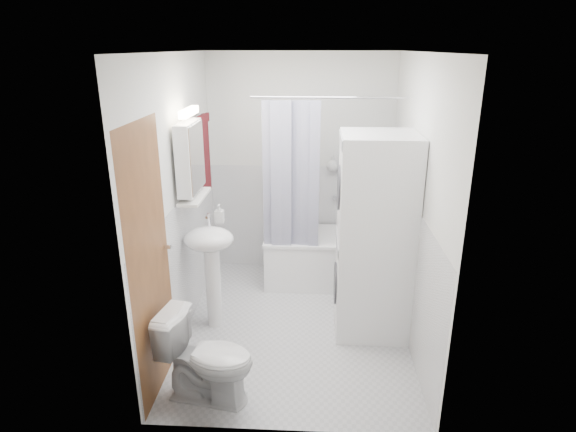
# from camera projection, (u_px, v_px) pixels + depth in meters

# --- Properties ---
(floor) EXTENTS (2.60, 2.60, 0.00)m
(floor) POSITION_uv_depth(u_px,v_px,m) (295.00, 325.00, 4.46)
(floor) COLOR silver
(floor) RESTS_ON ground
(room_walls) EXTENTS (2.60, 2.60, 2.60)m
(room_walls) POSITION_uv_depth(u_px,v_px,m) (296.00, 169.00, 3.96)
(room_walls) COLOR silver
(room_walls) RESTS_ON ground
(wainscot) EXTENTS (1.98, 2.58, 2.58)m
(wainscot) POSITION_uv_depth(u_px,v_px,m) (297.00, 253.00, 4.53)
(wainscot) COLOR white
(wainscot) RESTS_ON ground
(door) EXTENTS (0.05, 2.00, 2.00)m
(door) POSITION_uv_depth(u_px,v_px,m) (168.00, 247.00, 3.66)
(door) COLOR brown
(door) RESTS_ON ground
(bathtub) EXTENTS (1.40, 0.67, 0.54)m
(bathtub) POSITION_uv_depth(u_px,v_px,m) (330.00, 256.00, 5.21)
(bathtub) COLOR white
(bathtub) RESTS_ON ground
(tub_spout) EXTENTS (0.04, 0.12, 0.04)m
(tub_spout) POSITION_uv_depth(u_px,v_px,m) (349.00, 198.00, 5.32)
(tub_spout) COLOR silver
(tub_spout) RESTS_ON room_walls
(curtain_rod) EXTENTS (1.58, 0.02, 0.02)m
(curtain_rod) POSITION_uv_depth(u_px,v_px,m) (337.00, 97.00, 4.38)
(curtain_rod) COLOR silver
(curtain_rod) RESTS_ON room_walls
(shower_curtain) EXTENTS (0.55, 0.02, 1.45)m
(shower_curtain) POSITION_uv_depth(u_px,v_px,m) (291.00, 176.00, 4.66)
(shower_curtain) COLOR #131443
(shower_curtain) RESTS_ON curtain_rod
(sink) EXTENTS (0.44, 0.37, 1.04)m
(sink) POSITION_uv_depth(u_px,v_px,m) (210.00, 254.00, 4.25)
(sink) COLOR white
(sink) RESTS_ON ground
(medicine_cabinet) EXTENTS (0.13, 0.50, 0.71)m
(medicine_cabinet) POSITION_uv_depth(u_px,v_px,m) (190.00, 156.00, 4.08)
(medicine_cabinet) COLOR white
(medicine_cabinet) RESTS_ON room_walls
(shelf) EXTENTS (0.18, 0.54, 0.02)m
(shelf) POSITION_uv_depth(u_px,v_px,m) (195.00, 197.00, 4.20)
(shelf) COLOR silver
(shelf) RESTS_ON room_walls
(shower_caddy) EXTENTS (0.22, 0.06, 0.02)m
(shower_caddy) POSITION_uv_depth(u_px,v_px,m) (355.00, 172.00, 5.21)
(shower_caddy) COLOR silver
(shower_caddy) RESTS_ON room_walls
(towel) EXTENTS (0.07, 0.33, 0.79)m
(towel) POSITION_uv_depth(u_px,v_px,m) (204.00, 153.00, 4.73)
(towel) COLOR #53111B
(towel) RESTS_ON room_walls
(washer_dryer) EXTENTS (0.65, 0.63, 1.78)m
(washer_dryer) POSITION_uv_depth(u_px,v_px,m) (374.00, 237.00, 4.14)
(washer_dryer) COLOR white
(washer_dryer) RESTS_ON ground
(toilet) EXTENTS (0.74, 0.50, 0.67)m
(toilet) POSITION_uv_depth(u_px,v_px,m) (208.00, 358.00, 3.44)
(toilet) COLOR white
(toilet) RESTS_ON ground
(soap_pump) EXTENTS (0.08, 0.17, 0.08)m
(soap_pump) POSITION_uv_depth(u_px,v_px,m) (220.00, 218.00, 4.41)
(soap_pump) COLOR gray
(soap_pump) RESTS_ON sink
(shelf_bottle) EXTENTS (0.07, 0.18, 0.07)m
(shelf_bottle) POSITION_uv_depth(u_px,v_px,m) (190.00, 196.00, 4.04)
(shelf_bottle) COLOR gray
(shelf_bottle) RESTS_ON shelf
(shelf_cup) EXTENTS (0.10, 0.09, 0.10)m
(shelf_cup) POSITION_uv_depth(u_px,v_px,m) (197.00, 186.00, 4.29)
(shelf_cup) COLOR gray
(shelf_cup) RESTS_ON shelf
(shampoo_a) EXTENTS (0.13, 0.17, 0.13)m
(shampoo_a) POSITION_uv_depth(u_px,v_px,m) (333.00, 165.00, 5.20)
(shampoo_a) COLOR gray
(shampoo_a) RESTS_ON shower_caddy
(shampoo_b) EXTENTS (0.08, 0.21, 0.08)m
(shampoo_b) POSITION_uv_depth(u_px,v_px,m) (344.00, 168.00, 5.20)
(shampoo_b) COLOR #27389E
(shampoo_b) RESTS_ON shower_caddy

